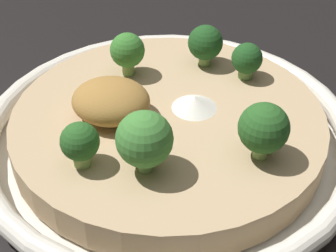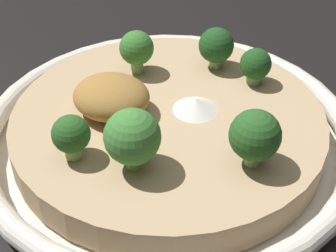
# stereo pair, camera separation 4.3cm
# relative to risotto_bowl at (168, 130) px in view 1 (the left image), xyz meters

# --- Properties ---
(ground_plane) EXTENTS (6.00, 6.00, 0.00)m
(ground_plane) POSITION_rel_risotto_bowl_xyz_m (0.00, 0.00, -0.02)
(ground_plane) COLOR black
(risotto_bowl) EXTENTS (0.32, 0.32, 0.03)m
(risotto_bowl) POSITION_rel_risotto_bowl_xyz_m (0.00, 0.00, 0.00)
(risotto_bowl) COLOR silver
(risotto_bowl) RESTS_ON ground_plane
(cheese_sprinkle) EXTENTS (0.04, 0.04, 0.01)m
(cheese_sprinkle) POSITION_rel_risotto_bowl_xyz_m (0.02, 0.01, 0.02)
(cheese_sprinkle) COLOR white
(cheese_sprinkle) RESTS_ON risotto_bowl
(crispy_onion_garnish) EXTENTS (0.06, 0.06, 0.03)m
(crispy_onion_garnish) POSITION_rel_risotto_bowl_xyz_m (-0.04, -0.01, 0.03)
(crispy_onion_garnish) COLOR #A37538
(crispy_onion_garnish) RESTS_ON risotto_bowl
(broccoli_front_left) EXTENTS (0.03, 0.03, 0.04)m
(broccoli_front_left) POSITION_rel_risotto_bowl_xyz_m (-0.05, -0.07, 0.04)
(broccoli_front_left) COLOR #84A856
(broccoli_front_left) RESTS_ON risotto_bowl
(broccoli_front) EXTENTS (0.04, 0.04, 0.05)m
(broccoli_front) POSITION_rel_risotto_bowl_xyz_m (0.00, -0.07, 0.05)
(broccoli_front) COLOR #668E47
(broccoli_front) RESTS_ON risotto_bowl
(broccoli_front_right) EXTENTS (0.04, 0.04, 0.04)m
(broccoli_front_right) POSITION_rel_risotto_bowl_xyz_m (0.08, -0.04, 0.04)
(broccoli_front_right) COLOR #84A856
(broccoli_front_right) RESTS_ON risotto_bowl
(broccoli_back_right) EXTENTS (0.03, 0.03, 0.04)m
(broccoli_back_right) POSITION_rel_risotto_bowl_xyz_m (0.02, 0.08, 0.04)
(broccoli_back_right) COLOR #84A856
(broccoli_back_right) RESTS_ON risotto_bowl
(broccoli_back_left) EXTENTS (0.03, 0.03, 0.04)m
(broccoli_back_left) POSITION_rel_risotto_bowl_xyz_m (-0.05, 0.05, 0.04)
(broccoli_back_left) COLOR #759E4C
(broccoli_back_left) RESTS_ON risotto_bowl
(broccoli_back) EXTENTS (0.03, 0.03, 0.03)m
(broccoli_back) POSITION_rel_risotto_bowl_xyz_m (0.05, 0.07, 0.04)
(broccoli_back) COLOR #668E47
(broccoli_back) RESTS_ON risotto_bowl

